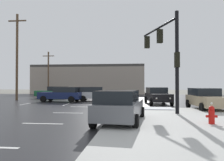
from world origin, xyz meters
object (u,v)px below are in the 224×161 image
Objects in this scene: sedan_black at (157,95)px; sedan_grey at (120,106)px; utility_pole_far at (17,55)px; utility_pole_distant at (48,72)px; sedan_green at (54,92)px; traffic_signal_mast at (166,49)px; fire_hydrant at (212,115)px; sedan_silver at (96,94)px; sedan_tan at (206,98)px; sedan_navy at (62,94)px.

sedan_grey is (-2.81, -11.00, 0.00)m from sedan_black.
utility_pole_distant is (-2.56, 16.02, -1.08)m from utility_pole_far.
traffic_signal_mast is at bearing 125.65° from sedan_green.
fire_hydrant is 37.03m from utility_pole_distant.
sedan_silver is 7.83m from sedan_green.
sedan_grey is at bearing -46.13° from sedan_tan.
sedan_navy is (-12.99, 6.33, 0.00)m from sedan_tan.
utility_pole_distant reaches higher than fire_hydrant.
sedan_black is at bearing 172.73° from sedan_navy.
fire_hydrant is at bearing 120.36° from sedan_green.
sedan_navy is (-9.91, 1.80, 0.00)m from sedan_black.
sedan_tan is (1.82, 6.79, 0.32)m from fire_hydrant.
utility_pole_distant is (-18.57, 26.29, 0.05)m from traffic_signal_mast.
sedan_silver is 3.69m from sedan_navy.
utility_pole_far is (-16.02, 10.27, 1.13)m from traffic_signal_mast.
sedan_tan is at bearing 28.00° from sedan_black.
utility_pole_distant is (-12.18, 16.56, 3.42)m from sedan_silver.
traffic_signal_mast reaches higher than sedan_green.
utility_pole_distant is (-5.72, 12.14, 3.42)m from sedan_green.
fire_hydrant is 0.10× the size of utility_pole_distant.
utility_pole_far reaches higher than sedan_black.
fire_hydrant is at bearing 133.48° from sedan_navy.
sedan_silver is (-6.40, 9.74, -3.37)m from traffic_signal_mast.
sedan_tan is at bearing -75.93° from traffic_signal_mast.
fire_hydrant is 0.17× the size of sedan_green.
traffic_signal_mast is 1.32× the size of sedan_tan.
sedan_navy is at bearing -106.58° from sedan_black.
utility_pole_far is (-6.18, 1.86, 4.50)m from sedan_navy.
utility_pole_distant is at bearing 119.88° from sedan_silver.
utility_pole_far is at bearing 44.23° from sedan_green.
traffic_signal_mast is at bearing -32.67° from utility_pole_far.
utility_pole_distant reaches higher than sedan_green.
sedan_green is (-16.01, 12.08, 0.00)m from sedan_tan.
sedan_tan is 14.45m from sedan_navy.
utility_pole_far is at bearing -80.94° from utility_pole_distant.
fire_hydrant is at bearing -88.06° from sedan_grey.
utility_pole_far is (-17.35, 14.98, 4.82)m from fire_hydrant.
sedan_green is (-14.19, 18.86, 0.32)m from fire_hydrant.
sedan_tan is at bearing -35.98° from sedan_grey.
sedan_green is (-12.93, 7.55, 0.00)m from sedan_black.
traffic_signal_mast is 1.31× the size of sedan_silver.
utility_pole_far reaches higher than utility_pole_distant.
sedan_black reaches higher than fire_hydrant.
sedan_navy is 0.45× the size of utility_pole_far.
fire_hydrant is 0.17× the size of sedan_silver.
sedan_black is 1.00× the size of sedan_grey.
sedan_black is 7.19m from sedan_silver.
sedan_navy is (-7.10, 12.80, 0.00)m from sedan_grey.
utility_pole_far reaches higher than sedan_tan.
sedan_tan is 0.99× the size of sedan_black.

